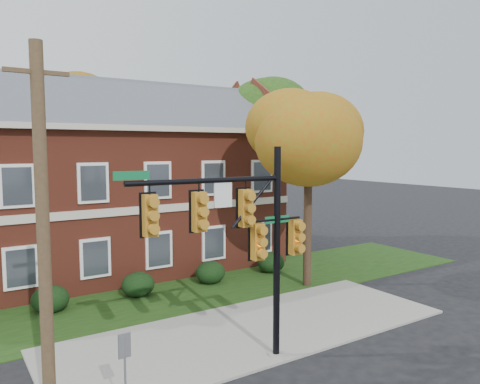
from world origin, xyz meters
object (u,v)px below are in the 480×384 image
hedge_right (210,273)px  tree_right_rear (268,119)px  hedge_left (50,299)px  hedge_center (138,285)px  traffic_signal (244,232)px  utility_pole (43,237)px  hedge_far_right (271,262)px  sign_post (125,361)px  tree_far_rear (82,108)px  tree_near_right (315,139)px  apartment_building (98,173)px

hedge_right → tree_right_rear: tree_right_rear is taller
hedge_left → hedge_center: (3.50, 0.00, 0.00)m
traffic_signal → utility_pole: utility_pole is taller
hedge_center → hedge_right: same height
hedge_far_right → sign_post: bearing=-141.4°
tree_far_rear → utility_pole: size_ratio=1.35×
tree_near_right → sign_post: size_ratio=4.17×
tree_right_rear → utility_pole: tree_right_rear is taller
hedge_far_right → tree_near_right: bearing=-85.5°
tree_far_rear → traffic_signal: tree_far_rear is taller
tree_near_right → hedge_far_right: bearing=94.5°
hedge_center → tree_far_rear: bearing=84.1°
hedge_right → tree_near_right: tree_near_right is taller
hedge_center → hedge_far_right: 7.00m
hedge_left → tree_right_rear: size_ratio=0.13×
hedge_far_right → sign_post: size_ratio=0.68×
hedge_far_right → tree_far_rear: (-5.66, 13.09, 8.32)m
traffic_signal → tree_far_rear: bearing=88.7°
hedge_right → apartment_building: bearing=123.7°
tree_far_rear → sign_post: 23.25m
hedge_center → tree_near_right: tree_near_right is taller
hedge_center → sign_post: 9.14m
hedge_right → tree_near_right: 7.72m
utility_pole → sign_post: size_ratio=4.15×
hedge_right → hedge_center: bearing=180.0°
hedge_far_right → tree_near_right: 6.77m
tree_far_rear → hedge_far_right: bearing=-66.6°
sign_post → apartment_building: bearing=73.0°
traffic_signal → tree_right_rear: bearing=53.1°
hedge_center → traffic_signal: 8.44m
tree_right_rear → traffic_signal: 18.23m
tree_far_rear → tree_near_right: bearing=-69.7°
hedge_center → tree_near_right: size_ratio=0.16×
hedge_right → utility_pole: utility_pole is taller
tree_right_rear → sign_post: (-14.81, -14.51, -6.73)m
utility_pole → traffic_signal: bearing=-2.3°
hedge_center → utility_pole: size_ratio=0.16×
hedge_center → tree_far_rear: size_ratio=0.12×
hedge_right → traffic_signal: traffic_signal is taller
tree_far_rear → utility_pole: tree_far_rear is taller
hedge_far_right → tree_far_rear: tree_far_rear is taller
tree_near_right → tree_far_rear: (-5.88, 15.93, 2.17)m
tree_right_rear → sign_post: bearing=-135.6°
tree_right_rear → traffic_signal: (-11.09, -13.84, -4.21)m
tree_right_rear → tree_far_rear: tree_far_rear is taller
apartment_building → traffic_signal: apartment_building is taller
hedge_left → hedge_center: same height
hedge_left → sign_post: sign_post is taller
tree_right_rear → tree_far_rear: 12.20m
traffic_signal → hedge_center: bearing=93.4°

